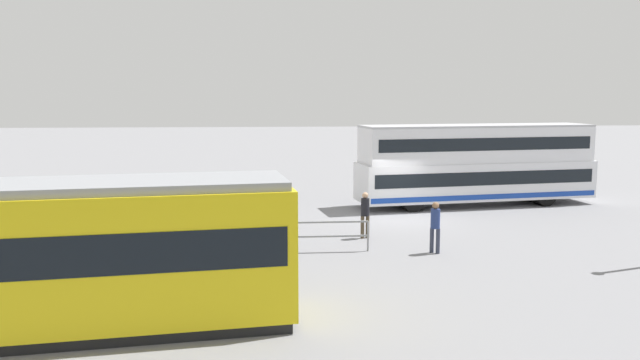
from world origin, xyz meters
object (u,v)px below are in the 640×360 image
pedestrian_crossing (435,224)px  info_sign (168,215)px  double_decker_bus (476,164)px  tram_yellow (21,257)px  pedestrian_near_railing (365,212)px

pedestrian_crossing → info_sign: size_ratio=0.80×
double_decker_bus → info_sign: (13.39, 9.60, -0.48)m
double_decker_bus → tram_yellow: size_ratio=0.97×
pedestrian_near_railing → pedestrian_crossing: (-2.05, 2.49, 0.01)m
info_sign → pedestrian_near_railing: bearing=-158.1°
tram_yellow → pedestrian_crossing: 13.06m
pedestrian_near_railing → pedestrian_crossing: pedestrian_crossing is taller
tram_yellow → pedestrian_near_railing: (-9.16, -9.14, -0.79)m
pedestrian_near_railing → info_sign: (6.91, 2.78, 0.52)m
tram_yellow → pedestrian_near_railing: size_ratio=7.05×
tram_yellow → pedestrian_crossing: size_ratio=6.96×
pedestrian_crossing → info_sign: bearing=1.8°
double_decker_bus → info_sign: size_ratio=5.37×
double_decker_bus → pedestrian_near_railing: (6.48, 6.82, -1.00)m
tram_yellow → info_sign: size_ratio=5.55×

